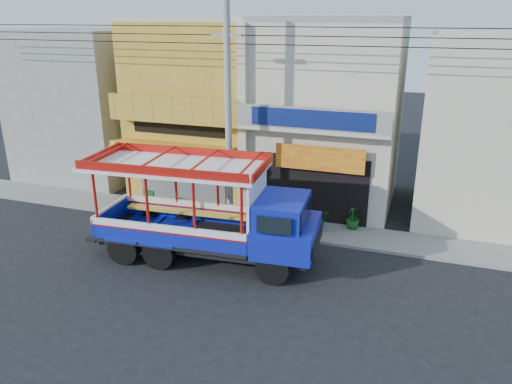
# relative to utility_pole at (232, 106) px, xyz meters

# --- Properties ---
(ground) EXTENTS (90.00, 90.00, 0.00)m
(ground) POSITION_rel_utility_pole_xyz_m (0.85, -3.30, -5.03)
(ground) COLOR black
(ground) RESTS_ON ground
(sidewalk) EXTENTS (30.00, 2.00, 0.12)m
(sidewalk) POSITION_rel_utility_pole_xyz_m (0.85, 0.70, -4.97)
(sidewalk) COLOR slate
(sidewalk) RESTS_ON ground
(shophouse_left) EXTENTS (6.00, 7.50, 8.24)m
(shophouse_left) POSITION_rel_utility_pole_xyz_m (-3.15, 4.66, -0.92)
(shophouse_left) COLOR #A78225
(shophouse_left) RESTS_ON ground
(shophouse_right) EXTENTS (6.00, 6.75, 8.24)m
(shophouse_right) POSITION_rel_utility_pole_xyz_m (2.85, 4.66, -0.93)
(shophouse_right) COLOR beige
(shophouse_right) RESTS_ON ground
(party_pilaster) EXTENTS (0.35, 0.30, 8.00)m
(party_pilaster) POSITION_rel_utility_pole_xyz_m (-0.15, 1.55, -1.03)
(party_pilaster) COLOR beige
(party_pilaster) RESTS_ON ground
(filler_building_left) EXTENTS (6.00, 6.00, 7.60)m
(filler_building_left) POSITION_rel_utility_pole_xyz_m (-10.15, 4.70, -1.23)
(filler_building_left) COLOR gray
(filler_building_left) RESTS_ON ground
(filler_building_right) EXTENTS (6.00, 6.00, 7.60)m
(filler_building_right) POSITION_rel_utility_pole_xyz_m (9.85, 4.70, -1.23)
(filler_building_right) COLOR beige
(filler_building_right) RESTS_ON ground
(utility_pole) EXTENTS (28.00, 0.26, 9.00)m
(utility_pole) POSITION_rel_utility_pole_xyz_m (0.00, 0.00, 0.00)
(utility_pole) COLOR gray
(utility_pole) RESTS_ON ground
(songthaew_truck) EXTENTS (8.20, 3.15, 3.75)m
(songthaew_truck) POSITION_rel_utility_pole_xyz_m (0.61, -2.78, -3.22)
(songthaew_truck) COLOR black
(songthaew_truck) RESTS_ON ground
(green_sign) EXTENTS (0.59, 0.37, 0.90)m
(green_sign) POSITION_rel_utility_pole_xyz_m (-4.20, 0.51, -4.54)
(green_sign) COLOR black
(green_sign) RESTS_ON sidewalk
(potted_plant_a) EXTENTS (1.09, 1.09, 0.92)m
(potted_plant_a) POSITION_rel_utility_pole_xyz_m (3.35, 0.71, -4.45)
(potted_plant_a) COLOR #164E17
(potted_plant_a) RESTS_ON sidewalk
(potted_plant_c) EXTENTS (0.60, 0.60, 0.98)m
(potted_plant_c) POSITION_rel_utility_pole_xyz_m (4.63, 1.32, -4.42)
(potted_plant_c) COLOR #164E17
(potted_plant_c) RESTS_ON sidewalk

